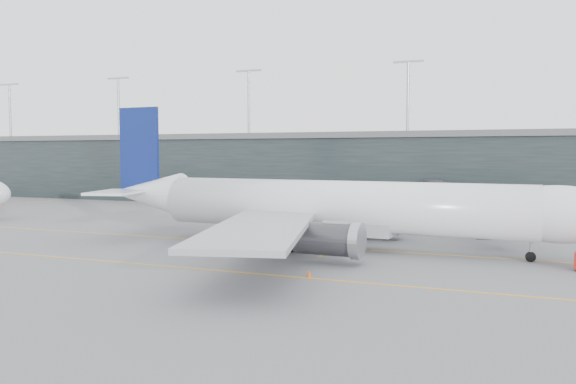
% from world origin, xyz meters
% --- Properties ---
extents(ground, '(320.00, 320.00, 0.00)m').
position_xyz_m(ground, '(0.00, 0.00, 0.00)').
color(ground, '#58575C').
rests_on(ground, ground).
extents(taxiline_a, '(160.00, 0.25, 0.02)m').
position_xyz_m(taxiline_a, '(0.00, -4.00, 0.01)').
color(taxiline_a, orange).
rests_on(taxiline_a, ground).
extents(taxiline_b, '(160.00, 0.25, 0.02)m').
position_xyz_m(taxiline_b, '(0.00, -20.00, 0.01)').
color(taxiline_b, orange).
rests_on(taxiline_b, ground).
extents(taxiline_lead_main, '(0.25, 60.00, 0.02)m').
position_xyz_m(taxiline_lead_main, '(5.00, 20.00, 0.01)').
color(taxiline_lead_main, orange).
rests_on(taxiline_lead_main, ground).
extents(terminal, '(240.00, 36.00, 29.00)m').
position_xyz_m(terminal, '(-0.00, 58.00, 7.62)').
color(terminal, black).
rests_on(terminal, ground).
extents(main_aircraft, '(61.03, 57.37, 17.13)m').
position_xyz_m(main_aircraft, '(4.83, -3.97, 4.81)').
color(main_aircraft, silver).
rests_on(main_aircraft, ground).
extents(jet_bridge, '(15.61, 43.30, 6.18)m').
position_xyz_m(jet_bridge, '(18.44, 22.61, 4.62)').
color(jet_bridge, '#2A2A2F').
rests_on(jet_bridge, ground).
extents(uld_a, '(2.17, 1.89, 1.71)m').
position_xyz_m(uld_a, '(-6.36, 8.81, 0.90)').
color(uld_a, '#343438').
rests_on(uld_a, ground).
extents(uld_b, '(2.10, 1.79, 1.70)m').
position_xyz_m(uld_b, '(-2.11, 11.91, 0.89)').
color(uld_b, '#343438').
rests_on(uld_b, ground).
extents(uld_c, '(2.43, 2.17, 1.84)m').
position_xyz_m(uld_c, '(1.35, 10.33, 0.97)').
color(uld_c, '#343438').
rests_on(uld_c, ground).
extents(cone_wing_stbd, '(0.42, 0.42, 0.66)m').
position_xyz_m(cone_wing_stbd, '(7.05, -19.56, 0.33)').
color(cone_wing_stbd, '#D9500C').
rests_on(cone_wing_stbd, ground).
extents(cone_wing_port, '(0.44, 0.44, 0.71)m').
position_xyz_m(cone_wing_port, '(8.42, 12.00, 0.35)').
color(cone_wing_port, orange).
rests_on(cone_wing_port, ground).
extents(cone_tail, '(0.46, 0.46, 0.73)m').
position_xyz_m(cone_tail, '(-9.52, -12.78, 0.36)').
color(cone_tail, orange).
rests_on(cone_tail, ground).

